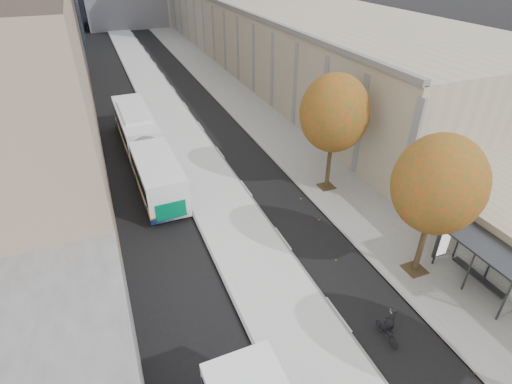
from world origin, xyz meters
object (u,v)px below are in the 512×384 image
bus_far (144,145)px  cyclist (388,328)px  bus_shelter (489,252)px  distant_car (130,108)px

bus_far → cyclist: size_ratio=9.01×
bus_shelter → distant_car: 33.29m
bus_shelter → bus_far: size_ratio=0.25×
bus_shelter → cyclist: size_ratio=2.29×
cyclist → distant_car: bearing=101.7°
cyclist → bus_shelter: bearing=7.7°
bus_far → cyclist: 21.40m
cyclist → bus_far: bearing=108.7°
bus_far → distant_car: 11.35m
bus_far → cyclist: bus_far is taller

